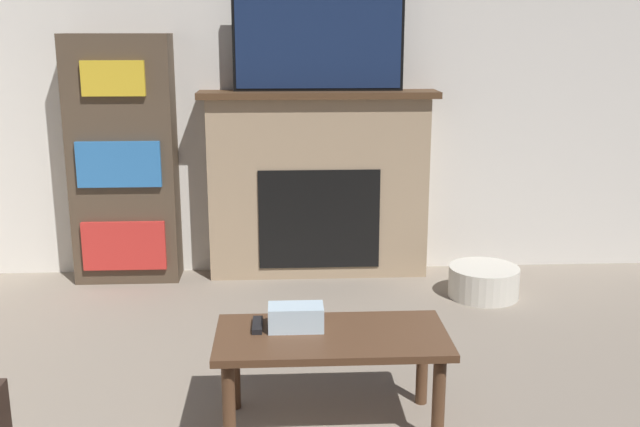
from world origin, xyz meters
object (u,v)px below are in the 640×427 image
Objects in this scene: tv at (318,42)px; coffee_table at (332,348)px; storage_basket at (484,282)px; bookshelf at (123,161)px; fireplace at (318,184)px.

tv is 1.14× the size of coffee_table.
tv reaches higher than storage_basket.
bookshelf is (-1.22, -0.00, -0.72)m from tv.
coffee_table reaches higher than storage_basket.
tv is 1.76m from storage_basket.
coffee_table is 0.60× the size of bookshelf.
fireplace reaches higher than coffee_table.
fireplace is 1.19m from storage_basket.
fireplace is at bearing 1.10° from bookshelf.
storage_basket is at bearing -11.66° from bookshelf.
coffee_table is at bearing -58.40° from bookshelf.
bookshelf is at bearing 121.60° from coffee_table.
tv is at bearing 88.67° from coffee_table.
fireplace is at bearing 153.92° from storage_basket.
tv is at bearing 0.16° from bookshelf.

